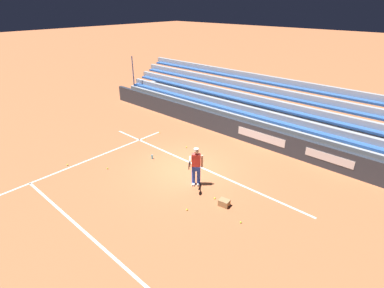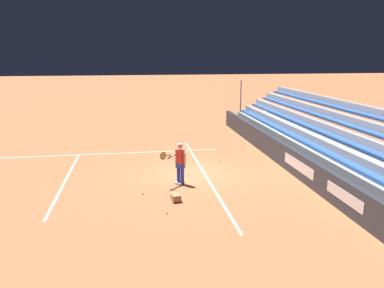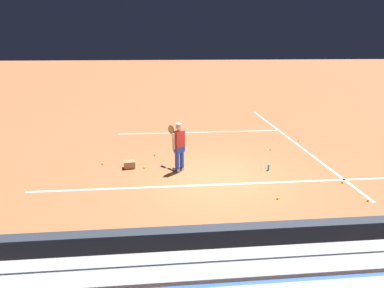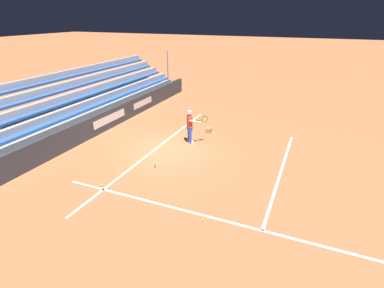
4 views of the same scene
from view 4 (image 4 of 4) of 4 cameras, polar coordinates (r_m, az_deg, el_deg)
ground_plane at (r=14.67m, az=-5.06°, el=-1.13°), size 160.00×160.00×0.00m
court_baseline_white at (r=14.90m, az=-6.76°, el=-0.80°), size 12.00×0.10×0.01m
court_sideline_white at (r=10.04m, az=4.58°, el=-13.98°), size 0.10×12.00×0.01m
court_service_line_white at (r=13.24m, az=16.60°, el=-4.97°), size 8.22×0.10×0.01m
back_wall_sponsor_board at (r=16.89m, az=-18.54°, el=3.10°), size 22.39×0.25×1.10m
bleacher_stand at (r=18.33m, az=-23.96°, el=4.54°), size 21.27×3.20×3.40m
tennis_player at (r=15.09m, az=-0.36°, el=3.36°), size 0.65×1.04×1.71m
ball_box_cardboard at (r=16.78m, az=3.23°, el=2.66°), size 0.44×0.36×0.26m
tennis_ball_on_baseline at (r=12.19m, az=-16.81°, el=-7.46°), size 0.07×0.07×0.07m
tennis_ball_far_right at (r=9.92m, az=2.12°, el=-14.22°), size 0.07×0.07×0.07m
tennis_ball_by_box at (r=14.34m, az=-13.37°, el=-2.17°), size 0.07×0.07×0.07m
tennis_ball_midcourt at (r=11.56m, az=0.13°, el=-8.14°), size 0.07×0.07×0.07m
tennis_ball_far_left at (r=12.88m, az=-21.11°, el=-6.32°), size 0.07×0.07×0.07m
tennis_ball_toward_net at (r=17.62m, az=5.67°, el=3.28°), size 0.07×0.07×0.07m
tennis_ball_near_player at (r=16.38m, az=2.25°, el=1.79°), size 0.07×0.07×0.07m
tennis_ball_stray_back at (r=15.72m, az=6.15°, el=0.69°), size 0.07×0.07×0.07m
water_bottle at (r=12.95m, az=-7.02°, el=-4.21°), size 0.07×0.07×0.22m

